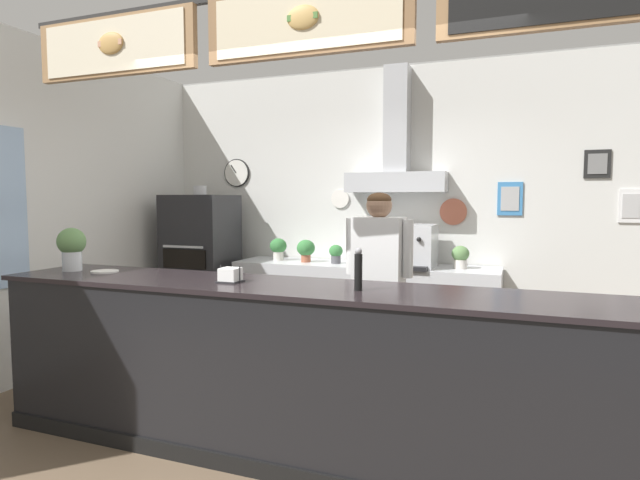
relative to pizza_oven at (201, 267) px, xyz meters
name	(u,v)px	position (x,y,z in m)	size (l,w,h in m)	color
ground_plane	(311,435)	(2.02, -1.78, -0.80)	(6.38, 6.38, 0.00)	brown
back_wall_assembly	(392,199)	(2.02, 0.46, 0.75)	(5.31, 2.57, 2.93)	gray
left_wall_with_window	(9,209)	(-0.64, -1.78, 0.66)	(0.15, 4.74, 2.93)	white
service_counter	(294,371)	(2.02, -2.04, -0.28)	(3.99, 0.68, 1.04)	black
back_prep_counter	(362,308)	(1.79, 0.20, -0.36)	(2.68, 0.61, 0.89)	silver
pizza_oven	(201,267)	(0.00, 0.00, 0.00)	(0.69, 0.64, 1.69)	#232326
shop_worker	(378,287)	(2.26, -0.97, 0.07)	(0.54, 0.25, 1.60)	#232328
espresso_machine	(406,246)	(2.24, 0.17, 0.29)	(0.55, 0.54, 0.41)	silver
potted_oregano	(278,248)	(0.84, 0.21, 0.23)	(0.18, 0.18, 0.24)	beige
potted_rosemary	(306,249)	(1.18, 0.16, 0.23)	(0.19, 0.19, 0.23)	#9E563D
potted_thyme	(460,256)	(2.75, 0.21, 0.21)	(0.16, 0.16, 0.22)	beige
potted_basil	(336,253)	(1.51, 0.16, 0.20)	(0.14, 0.14, 0.19)	#4C4C51
pepper_grinder	(358,269)	(2.42, -2.07, 0.36)	(0.05, 0.05, 0.24)	black
basil_vase	(72,248)	(0.29, -2.03, 0.40)	(0.19, 0.19, 0.31)	silver
condiment_plate	(105,271)	(0.56, -2.02, 0.24)	(0.19, 0.19, 0.01)	white
napkin_holder	(230,276)	(1.60, -2.07, 0.28)	(0.14, 0.13, 0.10)	#262628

